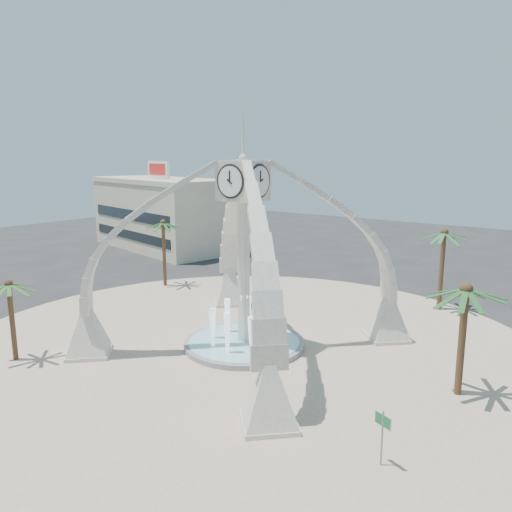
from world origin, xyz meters
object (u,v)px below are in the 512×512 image
Objects in this scene: palm_east at (466,290)px; palm_north at (444,234)px; palm_west at (163,224)px; fountain at (244,343)px; street_sign at (383,427)px; palm_south at (9,285)px; clock_tower at (244,252)px.

palm_north reaches higher than palm_east.
palm_east is at bearing -12.27° from palm_west.
fountain is 19.01m from palm_north.
palm_north is 2.97× the size of street_sign.
palm_north is at bearing 123.02° from street_sign.
palm_south is (-10.10, -10.30, 4.57)m from fountain.
clock_tower reaches higher than palm_east.
palm_east is at bearing 6.54° from fountain.
street_sign is (28.76, -14.84, -4.43)m from palm_west.
palm_west is 2.84× the size of street_sign.
palm_west is 32.66m from street_sign.
clock_tower is 2.46× the size of palm_north.
palm_north is (7.85, 16.20, -0.08)m from clock_tower.
palm_north is (7.85, 16.20, 6.13)m from fountain.
palm_east is (13.36, 1.53, 5.50)m from fountain.
street_sign is (-0.75, -8.43, -4.03)m from palm_east.
palm_east is (13.36, 1.53, -0.70)m from clock_tower.
palm_east is at bearing 6.54° from clock_tower.
palm_south is 23.17m from street_sign.
palm_east is 0.95× the size of palm_west.
clock_tower is at bearing -115.86° from palm_north.
clock_tower is at bearing -26.20° from palm_west.
fountain is 1.15× the size of palm_west.
palm_south is (6.05, -18.25, -1.32)m from palm_west.
palm_south is (-23.46, -11.83, -0.93)m from palm_east.
clock_tower is at bearing -173.46° from palm_east.
palm_north is 32.05m from palm_south.
palm_west is at bearing 167.73° from palm_east.
fountain is 14.52m from palm_east.
palm_west reaches higher than palm_south.
palm_west is 0.96× the size of palm_north.
palm_north is at bearing 18.97° from palm_west.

